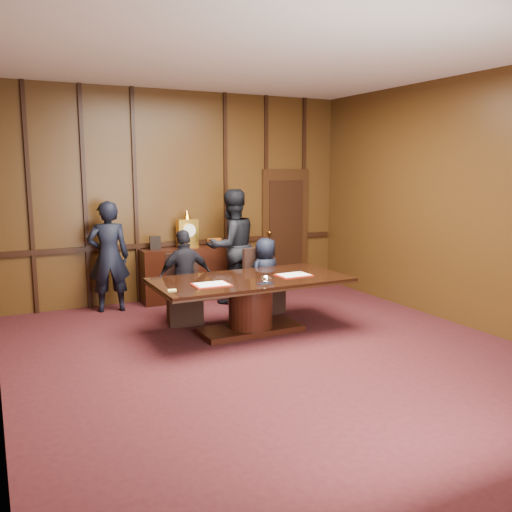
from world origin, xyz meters
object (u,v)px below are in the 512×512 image
(conference_table, at_px, (250,296))
(witness_left, at_px, (109,257))
(signatory_right, at_px, (266,276))
(sideboard, at_px, (188,272))
(witness_right, at_px, (232,246))
(signatory_left, at_px, (185,277))

(conference_table, height_order, witness_left, witness_left)
(conference_table, xyz_separation_m, signatory_right, (0.65, 0.80, 0.08))
(sideboard, height_order, witness_right, witness_right)
(witness_left, bearing_deg, sideboard, -164.29)
(signatory_left, bearing_deg, witness_left, -56.14)
(signatory_right, xyz_separation_m, witness_left, (-2.13, 1.20, 0.28))
(witness_left, relative_size, witness_right, 0.92)
(witness_left, xyz_separation_m, witness_right, (1.95, -0.33, 0.08))
(witness_right, bearing_deg, witness_left, -19.02)
(conference_table, relative_size, signatory_right, 2.23)
(conference_table, height_order, signatory_right, signatory_right)
(sideboard, distance_m, signatory_right, 1.57)
(sideboard, distance_m, witness_right, 0.90)
(conference_table, distance_m, signatory_left, 1.05)
(signatory_left, height_order, signatory_right, signatory_left)
(signatory_left, distance_m, witness_left, 1.47)
(conference_table, xyz_separation_m, witness_left, (-1.48, 2.00, 0.36))
(sideboard, bearing_deg, signatory_right, -60.25)
(sideboard, xyz_separation_m, witness_right, (0.60, -0.49, 0.46))
(sideboard, xyz_separation_m, conference_table, (0.13, -2.16, 0.02))
(witness_left, distance_m, witness_right, 1.98)
(sideboard, relative_size, signatory_right, 1.36)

